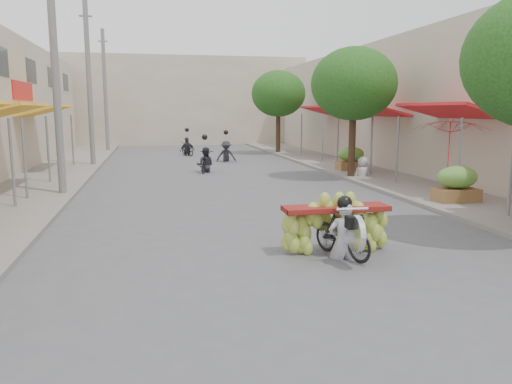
% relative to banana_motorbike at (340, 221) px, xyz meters
% --- Properties ---
extents(ground, '(120.00, 120.00, 0.00)m').
position_rel_banana_motorbike_xyz_m(ground, '(-0.95, -3.86, -0.68)').
color(ground, '#56565B').
rests_on(ground, ground).
extents(sidewalk_left, '(4.00, 60.00, 0.12)m').
position_rel_banana_motorbike_xyz_m(sidewalk_left, '(-7.95, 11.14, -0.62)').
color(sidewalk_left, gray).
rests_on(sidewalk_left, ground).
extents(sidewalk_right, '(4.00, 60.00, 0.12)m').
position_rel_banana_motorbike_xyz_m(sidewalk_right, '(6.05, 11.14, -0.62)').
color(sidewalk_right, gray).
rests_on(sidewalk_right, ground).
extents(shophouse_row_right, '(9.77, 40.00, 6.00)m').
position_rel_banana_motorbike_xyz_m(shophouse_row_right, '(11.05, 10.14, 2.32)').
color(shophouse_row_right, '#BDB19D').
rests_on(shophouse_row_right, ground).
extents(far_building, '(20.00, 6.00, 7.00)m').
position_rel_banana_motorbike_xyz_m(far_building, '(-0.95, 34.14, 2.82)').
color(far_building, '#C0AF97').
rests_on(far_building, ground).
extents(utility_pole_mid, '(0.60, 0.24, 8.00)m').
position_rel_banana_motorbike_xyz_m(utility_pole_mid, '(-6.35, 8.14, 3.35)').
color(utility_pole_mid, slate).
rests_on(utility_pole_mid, ground).
extents(utility_pole_far, '(0.60, 0.24, 8.00)m').
position_rel_banana_motorbike_xyz_m(utility_pole_far, '(-6.35, 17.14, 3.35)').
color(utility_pole_far, slate).
rests_on(utility_pole_far, ground).
extents(utility_pole_back, '(0.60, 0.24, 8.00)m').
position_rel_banana_motorbike_xyz_m(utility_pole_back, '(-6.35, 26.14, 3.35)').
color(utility_pole_back, slate).
rests_on(utility_pole_back, ground).
extents(street_tree_mid, '(3.40, 3.40, 5.25)m').
position_rel_banana_motorbike_xyz_m(street_tree_mid, '(4.45, 10.14, 3.10)').
color(street_tree_mid, '#3A2719').
rests_on(street_tree_mid, ground).
extents(street_tree_far, '(3.40, 3.40, 5.25)m').
position_rel_banana_motorbike_xyz_m(street_tree_far, '(4.45, 22.14, 3.10)').
color(street_tree_far, '#3A2719').
rests_on(street_tree_far, ground).
extents(produce_crate_mid, '(1.20, 0.88, 1.16)m').
position_rel_banana_motorbike_xyz_m(produce_crate_mid, '(5.25, 4.14, 0.03)').
color(produce_crate_mid, brown).
rests_on(produce_crate_mid, ground).
extents(produce_crate_far, '(1.20, 0.88, 1.16)m').
position_rel_banana_motorbike_xyz_m(produce_crate_far, '(5.25, 12.14, 0.03)').
color(produce_crate_far, brown).
rests_on(produce_crate_far, ground).
extents(banana_motorbike, '(2.20, 1.79, 2.00)m').
position_rel_banana_motorbike_xyz_m(banana_motorbike, '(0.00, 0.00, 0.00)').
color(banana_motorbike, black).
rests_on(banana_motorbike, ground).
extents(market_umbrella, '(2.55, 2.55, 1.94)m').
position_rel_banana_motorbike_xyz_m(market_umbrella, '(5.09, 4.36, 1.89)').
color(market_umbrella, '#B21724').
rests_on(market_umbrella, ground).
extents(pedestrian, '(0.78, 0.47, 1.55)m').
position_rel_banana_motorbike_xyz_m(pedestrian, '(4.97, 10.16, 0.22)').
color(pedestrian, silver).
rests_on(pedestrian, ground).
extents(bg_motorbike_a, '(1.03, 1.75, 1.95)m').
position_rel_banana_motorbike_xyz_m(bg_motorbike_a, '(-1.13, 13.58, 0.06)').
color(bg_motorbike_a, black).
rests_on(bg_motorbike_a, ground).
extents(bg_motorbike_b, '(1.13, 1.67, 1.95)m').
position_rel_banana_motorbike_xyz_m(bg_motorbike_b, '(0.50, 18.10, 0.18)').
color(bg_motorbike_b, black).
rests_on(bg_motorbike_b, ground).
extents(bg_motorbike_c, '(1.10, 1.60, 1.95)m').
position_rel_banana_motorbike_xyz_m(bg_motorbike_c, '(-1.32, 22.12, 0.14)').
color(bg_motorbike_c, black).
rests_on(bg_motorbike_c, ground).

